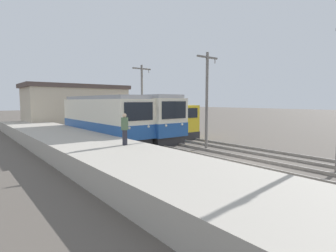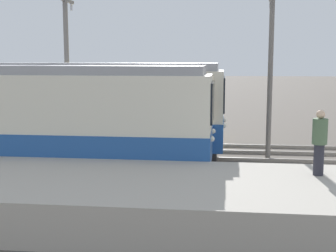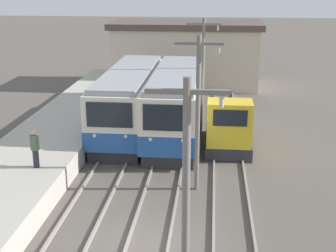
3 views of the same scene
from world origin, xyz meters
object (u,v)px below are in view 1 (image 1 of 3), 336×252
(commuter_train_left, at_px, (103,120))
(catenary_mast_far, at_px, (142,98))
(shunting_locomotive, at_px, (173,125))
(commuter_train_center, at_px, (134,119))
(catenary_mast_mid, at_px, (207,96))
(person_on_platform, at_px, (125,128))

(commuter_train_left, distance_m, catenary_mast_far, 4.76)
(commuter_train_left, xyz_separation_m, shunting_locomotive, (5.80, -2.33, -0.55))
(commuter_train_center, height_order, catenary_mast_mid, catenary_mast_mid)
(person_on_platform, bearing_deg, shunting_locomotive, 35.77)
(commuter_train_center, distance_m, person_on_platform, 9.70)
(person_on_platform, bearing_deg, commuter_train_center, 55.59)
(catenary_mast_far, height_order, person_on_platform, catenary_mast_far)
(commuter_train_left, xyz_separation_m, catenary_mast_far, (4.31, 0.56, 1.94))
(shunting_locomotive, xyz_separation_m, catenary_mast_far, (-1.49, 2.90, 2.49))
(commuter_train_left, bearing_deg, shunting_locomotive, -21.92)
(shunting_locomotive, xyz_separation_m, person_on_platform, (-8.48, -6.11, 0.74))
(catenary_mast_mid, distance_m, catenary_mast_far, 8.38)
(catenary_mast_far, bearing_deg, commuter_train_left, -172.57)
(shunting_locomotive, distance_m, catenary_mast_mid, 6.20)
(shunting_locomotive, height_order, person_on_platform, shunting_locomotive)
(commuter_train_center, xyz_separation_m, shunting_locomotive, (3.00, -1.89, -0.58))
(shunting_locomotive, bearing_deg, person_on_platform, -144.23)
(person_on_platform, bearing_deg, catenary_mast_mid, 5.12)
(commuter_train_left, bearing_deg, commuter_train_center, -8.97)
(commuter_train_center, xyz_separation_m, catenary_mast_far, (1.51, 1.00, 1.92))
(commuter_train_left, height_order, catenary_mast_mid, catenary_mast_mid)
(commuter_train_left, height_order, catenary_mast_far, catenary_mast_far)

